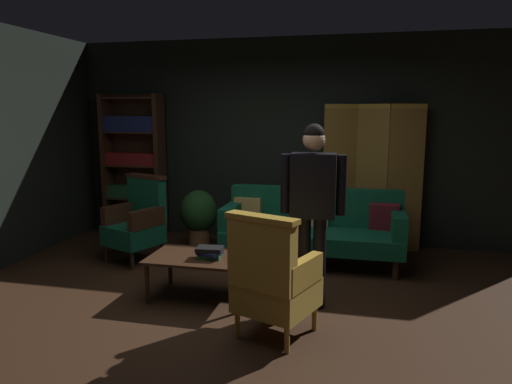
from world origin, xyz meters
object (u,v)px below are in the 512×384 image
folding_screen (372,175)px  armchair_wing_left (137,221)px  velvet_couch (313,225)px  coffee_table (201,261)px  armchair_gilt_accent (273,279)px  potted_plant (199,215)px  bookshelf (134,162)px  book_navy_cloth (210,253)px  standing_figure (313,199)px  book_green_cloth (210,256)px  book_black_cloth (210,249)px

folding_screen → armchair_wing_left: folding_screen is taller
velvet_couch → armchair_wing_left: bearing=-168.7°
coffee_table → armchair_gilt_accent: 1.07m
velvet_couch → coffee_table: (-0.93, -1.35, -0.08)m
armchair_gilt_accent → potted_plant: (-1.44, 2.24, -0.04)m
bookshelf → book_navy_cloth: bearing=-48.8°
armchair_gilt_accent → book_navy_cloth: 0.95m
standing_figure → book_navy_cloth: 1.11m
armchair_wing_left → book_green_cloth: bearing=-37.9°
coffee_table → potted_plant: potted_plant is taller
armchair_wing_left → book_navy_cloth: armchair_wing_left is taller
coffee_table → book_navy_cloth: 0.15m
book_green_cloth → standing_figure: bearing=3.7°
potted_plant → book_navy_cloth: bearing=-66.7°
folding_screen → bookshelf: (-3.37, -0.01, 0.10)m
velvet_couch → book_green_cloth: 1.63m
potted_plant → coffee_table: bearing=-69.2°
coffee_table → book_navy_cloth: size_ratio=4.71×
bookshelf → folding_screen: bearing=0.2°
velvet_couch → potted_plant: bearing=171.2°
folding_screen → standing_figure: size_ratio=1.12×
potted_plant → folding_screen: bearing=13.2°
armchair_wing_left → standing_figure: bearing=-22.4°
book_navy_cloth → book_black_cloth: book_black_cloth is taller
bookshelf → book_navy_cloth: (1.87, -2.14, -0.61)m
bookshelf → book_navy_cloth: bookshelf is taller
folding_screen → book_green_cloth: bearing=-124.9°
folding_screen → coffee_table: folding_screen is taller
velvet_couch → potted_plant: velvet_couch is taller
bookshelf → coffee_table: 2.83m
armchair_wing_left → velvet_couch: bearing=11.3°
bookshelf → velvet_couch: 2.87m
standing_figure → book_navy_cloth: standing_figure is taller
armchair_wing_left → book_black_cloth: 1.59m
folding_screen → book_black_cloth: size_ratio=7.59×
coffee_table → book_navy_cloth: book_navy_cloth is taller
velvet_couch → standing_figure: 1.46m
standing_figure → book_green_cloth: (-0.97, -0.06, -0.59)m
velvet_couch → standing_figure: (0.14, -1.33, 0.57)m
coffee_table → book_green_cloth: size_ratio=4.74×
book_black_cloth → bookshelf: bearing=131.2°
armchair_gilt_accent → potted_plant: bearing=122.6°
potted_plant → book_black_cloth: (0.71, -1.64, 0.06)m
armchair_gilt_accent → book_navy_cloth: size_ratio=4.90×
armchair_gilt_accent → velvet_couch: bearing=87.2°
potted_plant → book_black_cloth: potted_plant is taller
velvet_couch → armchair_gilt_accent: (-0.10, -2.01, 0.04)m
book_black_cloth → coffee_table: bearing=155.9°
book_green_cloth → book_black_cloth: bearing=90.0°
bookshelf → book_black_cloth: (1.87, -2.14, -0.57)m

